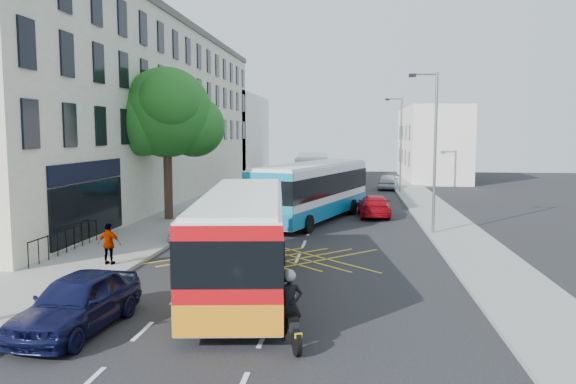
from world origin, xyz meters
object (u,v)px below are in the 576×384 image
(bus_mid, at_px, (313,191))
(parked_car_blue, at_px, (77,302))
(street_tree, at_px, (166,113))
(motorbike, at_px, (290,310))
(pedestrian_far, at_px, (109,244))
(lamp_far, at_px, (400,140))
(bus_near, at_px, (243,238))
(bus_far, at_px, (312,172))
(parked_car_silver, at_px, (191,227))
(distant_car_silver, at_px, (388,182))
(distant_car_dark, at_px, (356,174))
(distant_car_grey, at_px, (332,174))
(red_hatchback, at_px, (374,206))
(lamp_near, at_px, (433,144))

(bus_mid, relative_size, parked_car_blue, 2.76)
(street_tree, height_order, motorbike, street_tree)
(bus_mid, relative_size, pedestrian_far, 7.81)
(lamp_far, height_order, bus_near, lamp_far)
(bus_far, distance_m, parked_car_silver, 23.23)
(parked_car_blue, distance_m, distant_car_silver, 40.01)
(parked_car_silver, bearing_deg, motorbike, -67.80)
(distant_car_dark, bearing_deg, distant_car_grey, 19.07)
(lamp_far, xyz_separation_m, bus_far, (-7.48, 0.44, -2.88))
(red_hatchback, bearing_deg, street_tree, 13.44)
(street_tree, xyz_separation_m, bus_near, (7.12, -13.54, -4.61))
(bus_mid, height_order, parked_car_silver, bus_mid)
(bus_mid, bearing_deg, pedestrian_far, -100.82)
(bus_mid, bearing_deg, parked_car_blue, -86.06)
(street_tree, bearing_deg, parked_car_blue, -78.72)
(street_tree, xyz_separation_m, bus_mid, (8.43, 1.10, -4.50))
(bus_near, xyz_separation_m, distant_car_grey, (1.44, 43.06, -1.01))
(bus_near, distance_m, parked_car_silver, 9.29)
(parked_car_blue, bearing_deg, red_hatchback, 72.81)
(distant_car_silver, relative_size, distant_car_dark, 1.05)
(lamp_near, xyz_separation_m, motorbike, (-5.47, -15.48, -3.74))
(bus_mid, height_order, distant_car_silver, bus_mid)
(red_hatchback, height_order, distant_car_dark, red_hatchback)
(parked_car_blue, bearing_deg, bus_far, 88.66)
(street_tree, height_order, distant_car_dark, street_tree)
(bus_far, xyz_separation_m, red_hatchback, (4.86, -14.23, -1.07))
(lamp_far, bearing_deg, lamp_near, -90.00)
(parked_car_blue, distance_m, parked_car_silver, 12.79)
(distant_car_grey, relative_size, distant_car_silver, 1.14)
(bus_mid, distance_m, distant_car_silver, 20.26)
(parked_car_silver, bearing_deg, distant_car_silver, 63.24)
(street_tree, bearing_deg, bus_mid, 7.41)
(bus_far, distance_m, pedestrian_far, 29.51)
(red_hatchback, bearing_deg, distant_car_grey, -83.98)
(parked_car_blue, xyz_separation_m, distant_car_silver, (10.40, 38.63, -0.04))
(lamp_near, height_order, parked_car_blue, lamp_near)
(street_tree, xyz_separation_m, pedestrian_far, (1.51, -11.46, -5.35))
(bus_near, height_order, motorbike, bus_near)
(street_tree, height_order, red_hatchback, street_tree)
(lamp_far, bearing_deg, parked_car_blue, -107.53)
(bus_mid, height_order, pedestrian_far, bus_mid)
(lamp_near, height_order, distant_car_silver, lamp_near)
(bus_far, bearing_deg, bus_near, -93.96)
(lamp_near, distance_m, bus_near, 13.34)
(lamp_far, height_order, parked_car_blue, lamp_far)
(parked_car_silver, bearing_deg, bus_mid, 45.81)
(lamp_near, height_order, distant_car_grey, lamp_near)
(bus_far, relative_size, distant_car_dark, 2.94)
(bus_far, bearing_deg, bus_mid, -89.57)
(motorbike, relative_size, parked_car_silver, 0.54)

